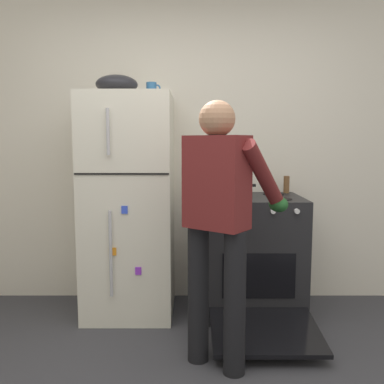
% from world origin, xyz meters
% --- Properties ---
extents(kitchen_wall_back, '(6.00, 0.10, 2.70)m').
position_xyz_m(kitchen_wall_back, '(0.00, 1.95, 1.35)').
color(kitchen_wall_back, silver).
rests_on(kitchen_wall_back, ground).
extents(refrigerator, '(0.68, 0.72, 1.73)m').
position_xyz_m(refrigerator, '(-0.48, 1.57, 0.86)').
color(refrigerator, silver).
rests_on(refrigerator, ground).
extents(stove_range, '(0.76, 1.24, 0.94)m').
position_xyz_m(stove_range, '(0.51, 1.55, 0.46)').
color(stove_range, black).
rests_on(stove_range, ground).
extents(person_cook, '(0.68, 0.73, 1.60)m').
position_xyz_m(person_cook, '(0.19, 0.73, 0.96)').
color(person_cook, black).
rests_on(person_cook, ground).
extents(red_pot, '(0.33, 0.23, 0.11)m').
position_xyz_m(red_pot, '(0.35, 1.52, 0.99)').
color(red_pot, '#236638').
rests_on(red_pot, stove_range).
extents(coffee_mug, '(0.11, 0.08, 0.10)m').
position_xyz_m(coffee_mug, '(-0.29, 1.62, 1.77)').
color(coffee_mug, '#2D6093').
rests_on(coffee_mug, refrigerator).
extents(pepper_mill, '(0.05, 0.05, 0.14)m').
position_xyz_m(pepper_mill, '(0.81, 1.77, 1.01)').
color(pepper_mill, brown).
rests_on(pepper_mill, stove_range).
extents(mixing_bowl, '(0.32, 0.32, 0.14)m').
position_xyz_m(mixing_bowl, '(-0.56, 1.57, 1.80)').
color(mixing_bowl, black).
rests_on(mixing_bowl, refrigerator).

